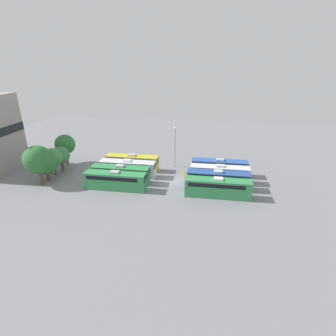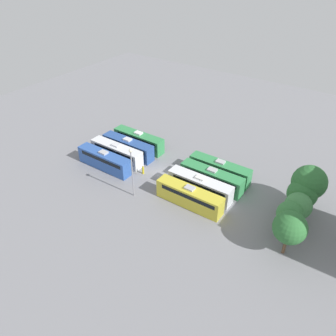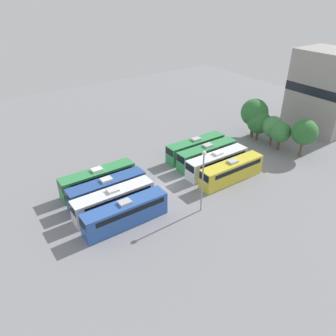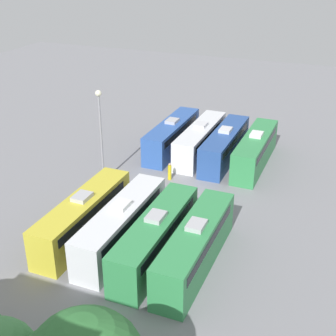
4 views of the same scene
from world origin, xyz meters
name	(u,v)px [view 2 (image 2 of 4)]	position (x,y,z in m)	size (l,w,h in m)	color
ground_plane	(161,172)	(0.00, 0.00, 0.00)	(119.97, 119.97, 0.00)	gray
bus_0	(139,140)	(-4.83, -9.22, 1.81)	(2.48, 11.63, 3.65)	#338C4C
bus_1	(128,147)	(-1.46, -9.28, 1.81)	(2.48, 11.63, 3.65)	#284C93
bus_2	(117,152)	(1.49, -9.72, 1.81)	(2.48, 11.63, 3.65)	silver
bus_3	(104,160)	(4.91, -9.75, 1.81)	(2.48, 11.63, 3.65)	#2D56A8
bus_4	(220,169)	(-4.78, 9.81, 1.81)	(2.48, 11.63, 3.65)	#338C4C
bus_5	(212,178)	(-1.66, 9.83, 1.81)	(2.48, 11.63, 3.65)	#338C4C
bus_6	(200,186)	(1.49, 9.30, 1.81)	(2.48, 11.63, 3.65)	silver
bus_7	(190,196)	(4.90, 9.32, 1.81)	(2.48, 11.63, 3.65)	gold
worker_person	(143,170)	(2.26, -2.53, 0.83)	(0.36, 0.36, 1.79)	gold
light_pole	(132,166)	(8.27, 0.20, 6.17)	(0.60, 0.60, 9.32)	gray
tree_0	(309,182)	(-5.06, 24.86, 5.17)	(5.43, 5.43, 7.91)	brown
tree_1	(302,194)	(-3.41, 24.57, 3.81)	(4.65, 4.65, 6.15)	brown
tree_2	(298,206)	(-0.21, 24.91, 3.81)	(4.04, 4.04, 5.85)	brown
tree_3	(290,214)	(1.98, 24.42, 3.58)	(3.84, 3.84, 5.53)	brown
tree_4	(290,228)	(6.09, 25.50, 4.77)	(4.58, 4.58, 7.08)	brown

